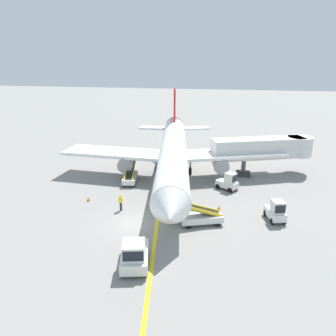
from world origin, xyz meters
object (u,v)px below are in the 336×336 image
(belt_loader_forward_hold, at_px, (130,176))
(belt_loader_aft_hold, at_px, (200,216))
(baggage_tug_near_wing, at_px, (276,212))
(safety_cone_nose_left, at_px, (185,168))
(safety_cone_tail_area, at_px, (128,168))
(safety_cone_wingtip_left, at_px, (88,199))
(safety_cone_wingtip_right, at_px, (171,178))
(pushback_tug, at_px, (134,254))
(airliner, at_px, (173,152))
(ground_crew_marshaller, at_px, (121,202))
(safety_cone_nose_right, at_px, (219,208))
(jet_bridge, at_px, (268,148))
(baggage_tug_by_cargo_door, at_px, (228,182))

(belt_loader_forward_hold, relative_size, belt_loader_aft_hold, 1.01)
(baggage_tug_near_wing, height_order, safety_cone_nose_left, baggage_tug_near_wing)
(belt_loader_aft_hold, xyz_separation_m, safety_cone_tail_area, (-11.52, 13.18, -0.56))
(safety_cone_wingtip_left, relative_size, safety_cone_wingtip_right, 1.00)
(pushback_tug, bearing_deg, airliner, 93.02)
(baggage_tug_near_wing, height_order, belt_loader_aft_hold, belt_loader_aft_hold)
(ground_crew_marshaller, xyz_separation_m, safety_cone_wingtip_right, (3.10, 9.58, -0.69))
(safety_cone_nose_right, bearing_deg, belt_loader_forward_hold, 153.63)
(airliner, xyz_separation_m, baggage_tug_near_wing, (11.58, -9.24, -2.49))
(belt_loader_aft_hold, relative_size, safety_cone_wingtip_left, 11.64)
(ground_crew_marshaller, relative_size, safety_cone_wingtip_left, 3.86)
(pushback_tug, bearing_deg, ground_crew_marshaller, 116.28)
(jet_bridge, height_order, safety_cone_nose_left, jet_bridge)
(airliner, relative_size, baggage_tug_near_wing, 13.15)
(airliner, bearing_deg, baggage_tug_near_wing, -38.60)
(baggage_tug_near_wing, relative_size, belt_loader_forward_hold, 0.52)
(pushback_tug, distance_m, belt_loader_aft_hold, 8.32)
(safety_cone_wingtip_left, bearing_deg, safety_cone_wingtip_right, 48.46)
(safety_cone_nose_right, distance_m, safety_cone_wingtip_left, 13.72)
(safety_cone_wingtip_left, height_order, safety_cone_tail_area, same)
(ground_crew_marshaller, bearing_deg, belt_loader_aft_hold, -8.05)
(belt_loader_aft_hold, relative_size, safety_cone_nose_right, 11.64)
(pushback_tug, relative_size, belt_loader_forward_hold, 0.77)
(baggage_tug_by_cargo_door, distance_m, belt_loader_forward_hold, 11.82)
(safety_cone_nose_right, bearing_deg, baggage_tug_near_wing, -12.55)
(baggage_tug_by_cargo_door, relative_size, safety_cone_wingtip_left, 6.19)
(safety_cone_tail_area, bearing_deg, safety_cone_wingtip_right, -20.55)
(safety_cone_wingtip_right, height_order, safety_cone_tail_area, same)
(airliner, distance_m, pushback_tug, 18.96)
(belt_loader_forward_hold, relative_size, safety_cone_nose_right, 11.72)
(jet_bridge, relative_size, safety_cone_wingtip_left, 29.40)
(baggage_tug_by_cargo_door, relative_size, safety_cone_tail_area, 6.19)
(baggage_tug_near_wing, relative_size, belt_loader_aft_hold, 0.52)
(pushback_tug, bearing_deg, safety_cone_nose_left, 90.14)
(jet_bridge, distance_m, baggage_tug_by_cargo_door, 8.44)
(safety_cone_wingtip_right, bearing_deg, airliner, 80.78)
(pushback_tug, height_order, safety_cone_tail_area, pushback_tug)
(belt_loader_forward_hold, bearing_deg, safety_cone_wingtip_left, -111.72)
(airliner, distance_m, safety_cone_wingtip_left, 12.00)
(safety_cone_wingtip_right, distance_m, safety_cone_tail_area, 7.03)
(belt_loader_forward_hold, xyz_separation_m, safety_cone_wingtip_right, (4.74, 1.85, -0.56))
(baggage_tug_by_cargo_door, bearing_deg, belt_loader_forward_hold, -179.64)
(safety_cone_wingtip_left, bearing_deg, belt_loader_aft_hold, -11.56)
(pushback_tug, relative_size, baggage_tug_near_wing, 1.48)
(safety_cone_tail_area, bearing_deg, jet_bridge, 7.21)
(pushback_tug, distance_m, safety_cone_nose_left, 22.40)
(baggage_tug_near_wing, relative_size, safety_cone_nose_left, 6.08)
(belt_loader_forward_hold, distance_m, ground_crew_marshaller, 7.90)
(pushback_tug, xyz_separation_m, belt_loader_forward_hold, (-5.85, 16.24, -0.22))
(baggage_tug_by_cargo_door, bearing_deg, safety_cone_wingtip_left, -155.83)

